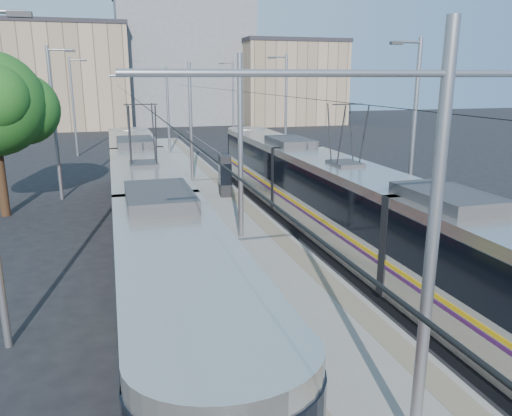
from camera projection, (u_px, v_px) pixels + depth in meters
name	position (u px, v px, depth m)	size (l,w,h in m)	color
ground	(321.00, 343.00, 12.50)	(160.00, 160.00, 0.00)	black
platform	(201.00, 192.00, 28.25)	(4.00, 50.00, 0.30)	gray
tactile_strip_left	(176.00, 191.00, 27.82)	(0.70, 50.00, 0.01)	gray
tactile_strip_right	(226.00, 188.00, 28.60)	(0.70, 50.00, 0.01)	gray
rails	(201.00, 194.00, 28.28)	(8.71, 70.00, 0.03)	gray
tram_left	(146.00, 206.00, 18.88)	(2.43, 29.21, 5.50)	black
tram_right	(343.00, 202.00, 18.92)	(2.43, 29.92, 5.50)	black
catenary	(209.00, 118.00, 24.49)	(9.20, 70.00, 7.00)	gray
street_lamps	(188.00, 115.00, 30.94)	(15.18, 38.22, 8.00)	gray
shelter	(225.00, 175.00, 26.45)	(0.68, 1.02, 2.16)	black
tree	(0.00, 106.00, 22.93)	(5.26, 4.87, 7.65)	#382314
building_left	(63.00, 76.00, 63.86)	(16.32, 12.24, 13.04)	#9C8369
building_centre	(183.00, 60.00, 71.30)	(18.36, 14.28, 17.69)	slate
building_right	(289.00, 82.00, 70.30)	(14.28, 10.20, 11.45)	#9C8369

